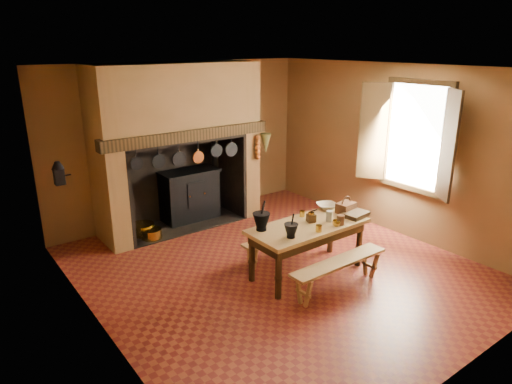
# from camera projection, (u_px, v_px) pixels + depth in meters

# --- Properties ---
(floor) EXTENTS (5.50, 5.50, 0.00)m
(floor) POSITION_uv_depth(u_px,v_px,m) (277.00, 269.00, 6.58)
(floor) COLOR maroon
(floor) RESTS_ON ground
(ceiling) EXTENTS (5.50, 5.50, 0.00)m
(ceiling) POSITION_uv_depth(u_px,v_px,m) (280.00, 68.00, 5.70)
(ceiling) COLOR silver
(ceiling) RESTS_ON back_wall
(back_wall) EXTENTS (5.00, 0.02, 2.80)m
(back_wall) POSITION_uv_depth(u_px,v_px,m) (181.00, 142.00, 8.23)
(back_wall) COLOR brown
(back_wall) RESTS_ON floor
(wall_left) EXTENTS (0.02, 5.50, 2.80)m
(wall_left) POSITION_uv_depth(u_px,v_px,m) (92.00, 216.00, 4.71)
(wall_left) COLOR brown
(wall_left) RESTS_ON floor
(wall_right) EXTENTS (0.02, 5.50, 2.80)m
(wall_right) POSITION_uv_depth(u_px,v_px,m) (395.00, 150.00, 7.56)
(wall_right) COLOR brown
(wall_right) RESTS_ON floor
(wall_front) EXTENTS (5.00, 0.02, 2.80)m
(wall_front) POSITION_uv_depth(u_px,v_px,m) (476.00, 244.00, 4.05)
(wall_front) COLOR brown
(wall_front) RESTS_ON floor
(chimney_breast) EXTENTS (2.95, 0.96, 2.80)m
(chimney_breast) POSITION_uv_depth(u_px,v_px,m) (177.00, 124.00, 7.59)
(chimney_breast) COLOR brown
(chimney_breast) RESTS_ON floor
(iron_range) EXTENTS (1.12, 0.55, 1.60)m
(iron_range) POSITION_uv_depth(u_px,v_px,m) (190.00, 194.00, 8.26)
(iron_range) COLOR black
(iron_range) RESTS_ON floor
(hearth_pans) EXTENTS (0.51, 0.62, 0.20)m
(hearth_pans) POSITION_uv_depth(u_px,v_px,m) (145.00, 231.00, 7.63)
(hearth_pans) COLOR #B18929
(hearth_pans) RESTS_ON floor
(hanging_pans) EXTENTS (1.92, 0.29, 0.27)m
(hanging_pans) POSITION_uv_depth(u_px,v_px,m) (191.00, 156.00, 7.33)
(hanging_pans) COLOR black
(hanging_pans) RESTS_ON chimney_breast
(onion_string) EXTENTS (0.12, 0.10, 0.46)m
(onion_string) POSITION_uv_depth(u_px,v_px,m) (258.00, 147.00, 8.09)
(onion_string) COLOR #9B551C
(onion_string) RESTS_ON chimney_breast
(herb_bunch) EXTENTS (0.20, 0.20, 0.35)m
(herb_bunch) POSITION_uv_depth(u_px,v_px,m) (266.00, 143.00, 8.18)
(herb_bunch) COLOR brown
(herb_bunch) RESTS_ON chimney_breast
(window) EXTENTS (0.39, 1.75, 1.76)m
(window) POSITION_uv_depth(u_px,v_px,m) (412.00, 137.00, 7.08)
(window) COLOR white
(window) RESTS_ON wall_right
(wall_coffee_mill) EXTENTS (0.23, 0.16, 0.31)m
(wall_coffee_mill) POSITION_uv_depth(u_px,v_px,m) (58.00, 171.00, 5.90)
(wall_coffee_mill) COLOR black
(wall_coffee_mill) RESTS_ON wall_left
(work_table) EXTENTS (1.70, 0.75, 0.74)m
(work_table) POSITION_uv_depth(u_px,v_px,m) (308.00, 232.00, 6.28)
(work_table) COLOR tan
(work_table) RESTS_ON floor
(bench_front) EXTENTS (1.52, 0.27, 0.43)m
(bench_front) POSITION_uv_depth(u_px,v_px,m) (339.00, 268.00, 5.91)
(bench_front) COLOR tan
(bench_front) RESTS_ON floor
(bench_back) EXTENTS (1.33, 0.23, 0.37)m
(bench_back) POSITION_uv_depth(u_px,v_px,m) (281.00, 241.00, 6.81)
(bench_back) COLOR tan
(bench_back) RESTS_ON floor
(mortar_large) EXTENTS (0.24, 0.24, 0.40)m
(mortar_large) POSITION_uv_depth(u_px,v_px,m) (261.00, 221.00, 6.01)
(mortar_large) COLOR black
(mortar_large) RESTS_ON work_table
(mortar_small) EXTENTS (0.19, 0.19, 0.31)m
(mortar_small) POSITION_uv_depth(u_px,v_px,m) (291.00, 230.00, 5.79)
(mortar_small) COLOR black
(mortar_small) RESTS_ON work_table
(coffee_grinder) EXTENTS (0.16, 0.14, 0.17)m
(coffee_grinder) POSITION_uv_depth(u_px,v_px,m) (311.00, 217.00, 6.31)
(coffee_grinder) COLOR #342310
(coffee_grinder) RESTS_ON work_table
(brass_mug_a) EXTENTS (0.09, 0.09, 0.09)m
(brass_mug_a) POSITION_uv_depth(u_px,v_px,m) (319.00, 228.00, 5.98)
(brass_mug_a) COLOR #B18929
(brass_mug_a) RESTS_ON work_table
(brass_mug_b) EXTENTS (0.09, 0.09, 0.09)m
(brass_mug_b) POSITION_uv_depth(u_px,v_px,m) (302.00, 214.00, 6.51)
(brass_mug_b) COLOR #B18929
(brass_mug_b) RESTS_ON work_table
(mixing_bowl) EXTENTS (0.39, 0.39, 0.07)m
(mixing_bowl) POSITION_uv_depth(u_px,v_px,m) (327.00, 206.00, 6.83)
(mixing_bowl) COLOR beige
(mixing_bowl) RESTS_ON work_table
(stoneware_crock) EXTENTS (0.11, 0.11, 0.14)m
(stoneware_crock) POSITION_uv_depth(u_px,v_px,m) (340.00, 220.00, 6.21)
(stoneware_crock) COLOR brown
(stoneware_crock) RESTS_ON work_table
(glass_jar) EXTENTS (0.12, 0.12, 0.16)m
(glass_jar) POSITION_uv_depth(u_px,v_px,m) (329.00, 216.00, 6.32)
(glass_jar) COLOR beige
(glass_jar) RESTS_ON work_table
(wicker_basket) EXTENTS (0.29, 0.22, 0.26)m
(wicker_basket) POSITION_uv_depth(u_px,v_px,m) (346.00, 207.00, 6.64)
(wicker_basket) COLOR #553219
(wicker_basket) RESTS_ON work_table
(wooden_tray) EXTENTS (0.40, 0.31, 0.06)m
(wooden_tray) POSITION_uv_depth(u_px,v_px,m) (356.00, 214.00, 6.51)
(wooden_tray) COLOR #342310
(wooden_tray) RESTS_ON work_table
(brass_cup) EXTENTS (0.11, 0.11, 0.09)m
(brass_cup) POSITION_uv_depth(u_px,v_px,m) (336.00, 223.00, 6.17)
(brass_cup) COLOR #B18929
(brass_cup) RESTS_ON work_table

